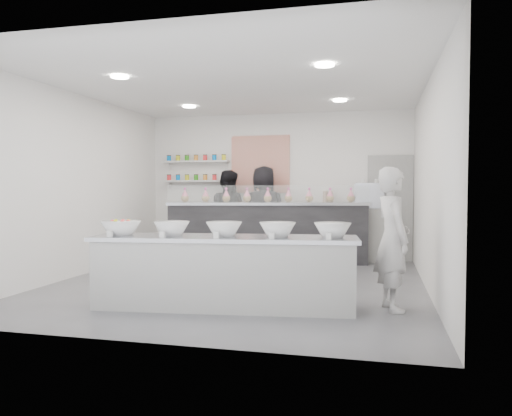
{
  "coord_description": "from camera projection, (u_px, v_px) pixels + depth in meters",
  "views": [
    {
      "loc": [
        2.05,
        -7.27,
        1.47
      ],
      "look_at": [
        0.18,
        0.4,
        1.14
      ],
      "focal_mm": 35.0,
      "sensor_mm": 36.0,
      "label": 1
    }
  ],
  "objects": [
    {
      "name": "downlight_3",
      "position": [
        340.0,
        101.0,
        8.7
      ],
      "size": [
        0.24,
        0.24,
        0.02
      ],
      "primitive_type": "cylinder",
      "color": "white",
      "rests_on": "ceiling"
    },
    {
      "name": "back_bar",
      "position": [
        268.0,
        233.0,
        9.63
      ],
      "size": [
        3.86,
        1.53,
        1.18
      ],
      "primitive_type": "cube",
      "rotation": [
        0.0,
        0.0,
        0.23
      ],
      "color": "black",
      "rests_on": "floor"
    },
    {
      "name": "preserve_jars",
      "position": [
        196.0,
        168.0,
        10.73
      ],
      "size": [
        1.45,
        0.1,
        0.56
      ],
      "primitive_type": null,
      "color": "red",
      "rests_on": "jar_shelf_lower"
    },
    {
      "name": "label_cards",
      "position": [
        204.0,
        238.0,
        5.52
      ],
      "size": [
        2.66,
        0.04,
        0.07
      ],
      "primitive_type": null,
      "color": "white",
      "rests_on": "prep_counter"
    },
    {
      "name": "downlight_0",
      "position": [
        120.0,
        77.0,
        6.83
      ],
      "size": [
        0.24,
        0.24,
        0.02
      ],
      "primitive_type": "cylinder",
      "color": "white",
      "rests_on": "ceiling"
    },
    {
      "name": "downlight_2",
      "position": [
        189.0,
        107.0,
        9.36
      ],
      "size": [
        0.24,
        0.24,
        0.02
      ],
      "primitive_type": "cylinder",
      "color": "white",
      "rests_on": "ceiling"
    },
    {
      "name": "left_wall",
      "position": [
        77.0,
        185.0,
        8.19
      ],
      "size": [
        0.0,
        6.0,
        6.0
      ],
      "primitive_type": "plane",
      "rotation": [
        1.57,
        0.0,
        1.57
      ],
      "color": "white",
      "rests_on": "floor"
    },
    {
      "name": "staff_right",
      "position": [
        264.0,
        213.0,
        10.11
      ],
      "size": [
        1.05,
        0.83,
        1.9
      ],
      "primitive_type": "imported",
      "rotation": [
        0.0,
        0.0,
        3.41
      ],
      "color": "black",
      "rests_on": "floor"
    },
    {
      "name": "staff_left",
      "position": [
        227.0,
        214.0,
        10.31
      ],
      "size": [
        0.96,
        0.79,
        1.81
      ],
      "primitive_type": "imported",
      "rotation": [
        0.0,
        0.0,
        3.02
      ],
      "color": "black",
      "rests_on": "floor"
    },
    {
      "name": "jar_shelf_lower",
      "position": [
        196.0,
        181.0,
        10.76
      ],
      "size": [
        1.45,
        0.22,
        0.04
      ],
      "primitive_type": "cube",
      "color": "silver",
      "rests_on": "back_wall"
    },
    {
      "name": "pattern_panel",
      "position": [
        260.0,
        164.0,
        10.49
      ],
      "size": [
        1.25,
        0.03,
        1.2
      ],
      "primitive_type": "cube",
      "color": "red",
      "rests_on": "back_wall"
    },
    {
      "name": "espresso_machine",
      "position": [
        369.0,
        195.0,
        9.79
      ],
      "size": [
        0.57,
        0.39,
        0.44
      ],
      "primitive_type": "cube",
      "color": "#93969E",
      "rests_on": "espresso_ledge"
    },
    {
      "name": "floor",
      "position": [
        238.0,
        283.0,
        7.6
      ],
      "size": [
        6.0,
        6.0,
        0.0
      ],
      "primitive_type": "plane",
      "color": "#515156",
      "rests_on": "ground"
    },
    {
      "name": "woman_prep",
      "position": [
        392.0,
        239.0,
        5.93
      ],
      "size": [
        0.59,
        0.72,
        1.71
      ],
      "primitive_type": "imported",
      "rotation": [
        0.0,
        0.0,
        1.9
      ],
      "color": "beige",
      "rests_on": "floor"
    },
    {
      "name": "cup_stacks",
      "position": [
        328.0,
        198.0,
        9.99
      ],
      "size": [
        0.24,
        0.24,
        0.3
      ],
      "primitive_type": null,
      "color": "tan",
      "rests_on": "espresso_ledge"
    },
    {
      "name": "cookie_bags",
      "position": [
        268.0,
        195.0,
        9.6
      ],
      "size": [
        3.3,
        0.9,
        0.27
      ],
      "primitive_type": null,
      "rotation": [
        0.0,
        0.0,
        0.23
      ],
      "color": "pink",
      "rests_on": "back_bar"
    },
    {
      "name": "prep_counter",
      "position": [
        224.0,
        272.0,
        6.05
      ],
      "size": [
        3.27,
        1.1,
        0.87
      ],
      "primitive_type": "cube",
      "rotation": [
        0.0,
        0.0,
        0.12
      ],
      "color": "#A5A5A0",
      "rests_on": "floor"
    },
    {
      "name": "back_door",
      "position": [
        390.0,
        208.0,
        9.9
      ],
      "size": [
        0.88,
        0.04,
        2.1
      ],
      "primitive_type": "cube",
      "color": "gray",
      "rests_on": "floor"
    },
    {
      "name": "jar_shelf_upper",
      "position": [
        196.0,
        162.0,
        10.74
      ],
      "size": [
        1.45,
        0.22,
        0.04
      ],
      "primitive_type": "cube",
      "color": "silver",
      "rests_on": "back_wall"
    },
    {
      "name": "back_wall",
      "position": [
        277.0,
        186.0,
        10.45
      ],
      "size": [
        5.5,
        0.0,
        5.5
      ],
      "primitive_type": "plane",
      "rotation": [
        1.57,
        0.0,
        0.0
      ],
      "color": "white",
      "rests_on": "floor"
    },
    {
      "name": "ceiling",
      "position": [
        238.0,
        85.0,
        7.47
      ],
      "size": [
        6.0,
        6.0,
        0.0
      ],
      "primitive_type": "plane",
      "rotation": [
        3.14,
        0.0,
        0.0
      ],
      "color": "white",
      "rests_on": "floor"
    },
    {
      "name": "downlight_1",
      "position": [
        325.0,
        65.0,
        6.17
      ],
      "size": [
        0.24,
        0.24,
        0.02
      ],
      "primitive_type": "cylinder",
      "color": "white",
      "rests_on": "ceiling"
    },
    {
      "name": "right_wall",
      "position": [
        429.0,
        185.0,
        6.89
      ],
      "size": [
        0.0,
        6.0,
        6.0
      ],
      "primitive_type": "plane",
      "rotation": [
        1.57,
        0.0,
        -1.57
      ],
      "color": "white",
      "rests_on": "floor"
    },
    {
      "name": "sneeze_guard",
      "position": [
        268.0,
        194.0,
        9.26
      ],
      "size": [
        3.66,
        0.85,
        0.32
      ],
      "primitive_type": "cube",
      "rotation": [
        0.0,
        0.0,
        0.23
      ],
      "color": "white",
      "rests_on": "back_bar"
    },
    {
      "name": "espresso_ledge",
      "position": [
        351.0,
        233.0,
        9.91
      ],
      "size": [
        1.47,
        0.47,
        1.09
      ],
      "primitive_type": "cube",
      "color": "#A5A5A0",
      "rests_on": "floor"
    },
    {
      "name": "prep_bowls",
      "position": [
        224.0,
        229.0,
        6.02
      ],
      "size": [
        3.08,
        0.9,
        0.18
      ],
      "primitive_type": null,
      "rotation": [
        0.0,
        0.0,
        0.12
      ],
      "color": "white",
      "rests_on": "prep_counter"
    }
  ]
}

